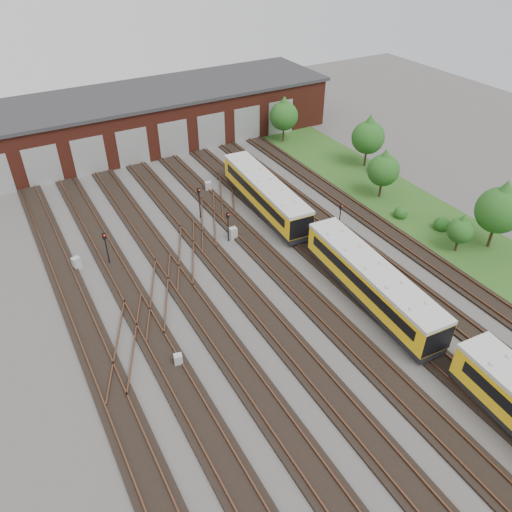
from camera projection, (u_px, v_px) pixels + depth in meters
ground at (316, 339)px, 35.52m from camera, size 120.00×120.00×0.00m
track_network at (309, 334)px, 35.80m from camera, size 30.40×70.00×0.33m
maintenance_shed at (132, 120)px, 61.96m from camera, size 51.00×12.50×6.35m
grass_verge at (414, 210)px, 50.19m from camera, size 8.00×55.00×0.05m
metro_train at (371, 281)px, 37.88m from camera, size 3.55×46.59×2.99m
signal_mast_0 at (106, 244)px, 41.62m from camera, size 0.31×0.29×3.17m
signal_mast_1 at (228, 223)px, 44.58m from camera, size 0.29×0.27×3.02m
signal_mast_2 at (199, 199)px, 47.90m from camera, size 0.30×0.28×3.24m
signal_mast_3 at (340, 215)px, 45.49m from camera, size 0.28×0.26×3.18m
relay_cabinet_0 at (178, 360)px, 33.28m from camera, size 0.65×0.58×0.92m
relay_cabinet_1 at (77, 263)px, 42.03m from camera, size 0.78×0.71×1.09m
relay_cabinet_2 at (233, 233)px, 45.74m from camera, size 0.69×0.58×1.13m
relay_cabinet_3 at (208, 187)px, 53.29m from camera, size 0.75×0.68×1.05m
relay_cabinet_4 at (267, 186)px, 53.36m from camera, size 0.67×0.56×1.11m
tree_0 at (284, 113)px, 62.40m from camera, size 3.57×3.57×5.92m
tree_1 at (384, 167)px, 50.51m from camera, size 3.26×3.26×5.40m
tree_2 at (369, 134)px, 56.29m from camera, size 3.75×3.75×6.21m
tree_3 at (461, 228)px, 43.04m from camera, size 2.27×2.27×3.76m
tree_4 at (501, 205)px, 42.47m from camera, size 4.02×4.02×6.67m
bush_0 at (442, 222)px, 46.96m from camera, size 1.46×1.46×1.46m
bush_1 at (401, 212)px, 48.76m from camera, size 1.31×1.31×1.31m
bush_2 at (378, 166)px, 56.72m from camera, size 1.68×1.68×1.68m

